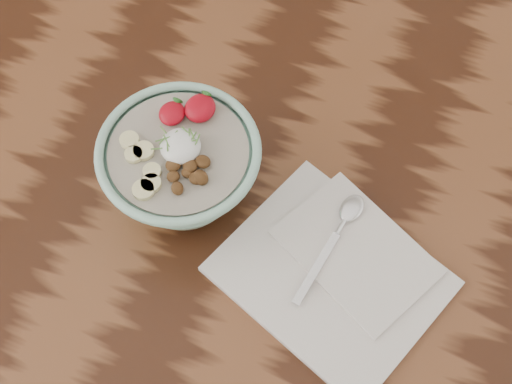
% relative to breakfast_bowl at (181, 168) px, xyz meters
% --- Properties ---
extents(table, '(1.60, 0.90, 0.75)m').
position_rel_breakfast_bowl_xyz_m(table, '(0.04, 0.05, -0.16)').
color(table, '#34180D').
rests_on(table, ground).
extents(breakfast_bowl, '(0.20, 0.20, 0.13)m').
position_rel_breakfast_bowl_xyz_m(breakfast_bowl, '(0.00, 0.00, 0.00)').
color(breakfast_bowl, '#98CDB7').
rests_on(breakfast_bowl, table).
extents(napkin, '(0.32, 0.29, 0.02)m').
position_rel_breakfast_bowl_xyz_m(napkin, '(0.22, -0.04, -0.06)').
color(napkin, silver).
rests_on(napkin, table).
extents(spoon, '(0.05, 0.17, 0.01)m').
position_rel_breakfast_bowl_xyz_m(spoon, '(0.21, 0.02, -0.05)').
color(spoon, silver).
rests_on(spoon, napkin).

